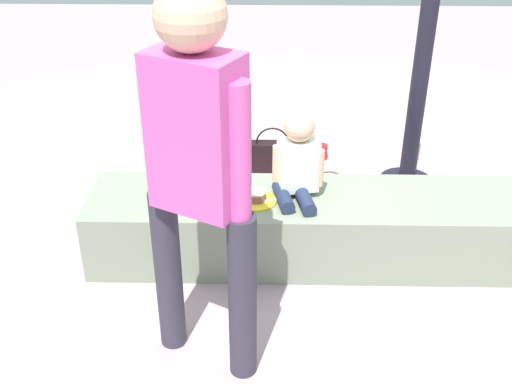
{
  "coord_description": "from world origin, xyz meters",
  "views": [
    {
      "loc": [
        -0.27,
        -2.95,
        2.12
      ],
      "look_at": [
        -0.32,
        -0.38,
        0.64
      ],
      "focal_mm": 43.97,
      "sensor_mm": 36.0,
      "label": 1
    }
  ],
  "objects_px": {
    "cake_plate": "(256,198)",
    "water_bottle_near_gift": "(220,192)",
    "party_cup_red": "(323,152)",
    "handbag_black_leather": "(272,158)",
    "gift_bag": "(174,169)",
    "child_seated": "(298,161)",
    "handbag_brown_canvas": "(327,200)",
    "adult_standing": "(198,158)",
    "cake_box_white": "(192,143)"
  },
  "relations": [
    {
      "from": "cake_plate",
      "to": "water_bottle_near_gift",
      "type": "bearing_deg",
      "value": 112.39
    },
    {
      "from": "party_cup_red",
      "to": "handbag_black_leather",
      "type": "height_order",
      "value": "handbag_black_leather"
    },
    {
      "from": "gift_bag",
      "to": "child_seated",
      "type": "bearing_deg",
      "value": -44.09
    },
    {
      "from": "handbag_brown_canvas",
      "to": "cake_plate",
      "type": "bearing_deg",
      "value": -132.29
    },
    {
      "from": "gift_bag",
      "to": "handbag_black_leather",
      "type": "height_order",
      "value": "handbag_black_leather"
    },
    {
      "from": "adult_standing",
      "to": "cake_plate",
      "type": "xyz_separation_m",
      "value": [
        0.21,
        0.75,
        -0.62
      ]
    },
    {
      "from": "party_cup_red",
      "to": "cake_box_white",
      "type": "height_order",
      "value": "cake_box_white"
    },
    {
      "from": "child_seated",
      "to": "water_bottle_near_gift",
      "type": "xyz_separation_m",
      "value": [
        -0.47,
        0.54,
        -0.51
      ]
    },
    {
      "from": "party_cup_red",
      "to": "adult_standing",
      "type": "bearing_deg",
      "value": -108.47
    },
    {
      "from": "gift_bag",
      "to": "handbag_brown_canvas",
      "type": "height_order",
      "value": "handbag_brown_canvas"
    },
    {
      "from": "adult_standing",
      "to": "cake_box_white",
      "type": "relative_size",
      "value": 5.96
    },
    {
      "from": "child_seated",
      "to": "water_bottle_near_gift",
      "type": "distance_m",
      "value": 0.87
    },
    {
      "from": "cake_box_white",
      "to": "handbag_black_leather",
      "type": "xyz_separation_m",
      "value": [
        0.61,
        -0.39,
        0.07
      ]
    },
    {
      "from": "cake_plate",
      "to": "party_cup_red",
      "type": "relative_size",
      "value": 1.97
    },
    {
      "from": "water_bottle_near_gift",
      "to": "child_seated",
      "type": "bearing_deg",
      "value": -48.99
    },
    {
      "from": "adult_standing",
      "to": "handbag_brown_canvas",
      "type": "relative_size",
      "value": 5.2
    },
    {
      "from": "cake_plate",
      "to": "handbag_brown_canvas",
      "type": "bearing_deg",
      "value": 47.71
    },
    {
      "from": "child_seated",
      "to": "handbag_brown_canvas",
      "type": "distance_m",
      "value": 0.67
    },
    {
      "from": "cake_box_white",
      "to": "handbag_black_leather",
      "type": "bearing_deg",
      "value": -32.4
    },
    {
      "from": "cake_plate",
      "to": "handbag_black_leather",
      "type": "height_order",
      "value": "cake_plate"
    },
    {
      "from": "party_cup_red",
      "to": "handbag_black_leather",
      "type": "bearing_deg",
      "value": -145.35
    },
    {
      "from": "water_bottle_near_gift",
      "to": "cake_box_white",
      "type": "relative_size",
      "value": 0.73
    },
    {
      "from": "adult_standing",
      "to": "cake_box_white",
      "type": "height_order",
      "value": "adult_standing"
    },
    {
      "from": "party_cup_red",
      "to": "cake_box_white",
      "type": "distance_m",
      "value": 0.99
    },
    {
      "from": "handbag_brown_canvas",
      "to": "child_seated",
      "type": "bearing_deg",
      "value": -117.94
    },
    {
      "from": "child_seated",
      "to": "water_bottle_near_gift",
      "type": "relative_size",
      "value": 2.3
    },
    {
      "from": "handbag_black_leather",
      "to": "party_cup_red",
      "type": "bearing_deg",
      "value": 34.65
    },
    {
      "from": "handbag_brown_canvas",
      "to": "adult_standing",
      "type": "bearing_deg",
      "value": -117.89
    },
    {
      "from": "handbag_black_leather",
      "to": "cake_box_white",
      "type": "bearing_deg",
      "value": 147.6
    },
    {
      "from": "adult_standing",
      "to": "water_bottle_near_gift",
      "type": "relative_size",
      "value": 8.12
    },
    {
      "from": "child_seated",
      "to": "cake_box_white",
      "type": "relative_size",
      "value": 1.69
    },
    {
      "from": "gift_bag",
      "to": "cake_plate",
      "type": "bearing_deg",
      "value": -55.41
    },
    {
      "from": "child_seated",
      "to": "cake_box_white",
      "type": "bearing_deg",
      "value": 118.63
    },
    {
      "from": "party_cup_red",
      "to": "handbag_brown_canvas",
      "type": "xyz_separation_m",
      "value": [
        -0.03,
        -0.81,
        0.06
      ]
    },
    {
      "from": "cake_plate",
      "to": "cake_box_white",
      "type": "height_order",
      "value": "cake_plate"
    },
    {
      "from": "child_seated",
      "to": "gift_bag",
      "type": "xyz_separation_m",
      "value": [
        -0.8,
        0.77,
        -0.47
      ]
    },
    {
      "from": "water_bottle_near_gift",
      "to": "handbag_brown_canvas",
      "type": "height_order",
      "value": "handbag_brown_canvas"
    },
    {
      "from": "child_seated",
      "to": "party_cup_red",
      "type": "relative_size",
      "value": 4.24
    },
    {
      "from": "water_bottle_near_gift",
      "to": "handbag_black_leather",
      "type": "bearing_deg",
      "value": 51.42
    },
    {
      "from": "cake_box_white",
      "to": "handbag_black_leather",
      "type": "height_order",
      "value": "handbag_black_leather"
    },
    {
      "from": "water_bottle_near_gift",
      "to": "handbag_brown_canvas",
      "type": "relative_size",
      "value": 0.64
    },
    {
      "from": "child_seated",
      "to": "gift_bag",
      "type": "distance_m",
      "value": 1.2
    },
    {
      "from": "child_seated",
      "to": "gift_bag",
      "type": "bearing_deg",
      "value": 135.91
    },
    {
      "from": "child_seated",
      "to": "party_cup_red",
      "type": "distance_m",
      "value": 1.36
    },
    {
      "from": "cake_plate",
      "to": "water_bottle_near_gift",
      "type": "height_order",
      "value": "cake_plate"
    },
    {
      "from": "handbag_brown_canvas",
      "to": "gift_bag",
      "type": "bearing_deg",
      "value": 160.47
    },
    {
      "from": "party_cup_red",
      "to": "handbag_brown_canvas",
      "type": "bearing_deg",
      "value": -92.25
    },
    {
      "from": "cake_box_white",
      "to": "handbag_brown_canvas",
      "type": "distance_m",
      "value": 1.34
    },
    {
      "from": "handbag_black_leather",
      "to": "handbag_brown_canvas",
      "type": "height_order",
      "value": "handbag_black_leather"
    },
    {
      "from": "gift_bag",
      "to": "party_cup_red",
      "type": "relative_size",
      "value": 2.75
    }
  ]
}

